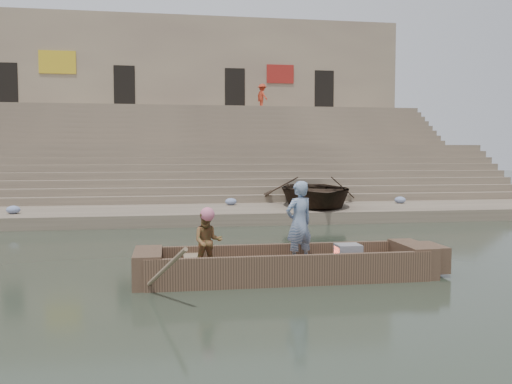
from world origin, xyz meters
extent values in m
plane|color=#253024|center=(0.00, 0.00, 0.00)|extent=(120.00, 120.00, 0.00)
cube|color=gray|center=(0.00, 8.00, 0.20)|extent=(32.00, 4.00, 0.40)
cube|color=gray|center=(0.00, 15.50, 1.40)|extent=(32.00, 3.00, 2.80)
cube|color=gray|center=(0.00, 22.50, 2.60)|extent=(32.00, 3.00, 5.20)
cube|color=gray|center=(0.00, 10.25, 0.35)|extent=(32.00, 0.50, 0.70)
cube|color=gray|center=(0.00, 10.75, 0.50)|extent=(32.00, 0.50, 1.00)
cube|color=gray|center=(0.00, 11.25, 0.65)|extent=(32.00, 0.50, 1.30)
cube|color=gray|center=(0.00, 11.75, 0.80)|extent=(32.00, 0.50, 1.60)
cube|color=gray|center=(0.00, 12.25, 0.95)|extent=(32.00, 0.50, 1.90)
cube|color=gray|center=(0.00, 12.75, 1.10)|extent=(32.00, 0.50, 2.20)
cube|color=gray|center=(0.00, 13.25, 1.25)|extent=(32.00, 0.50, 2.50)
cube|color=gray|center=(0.00, 13.75, 1.40)|extent=(32.00, 0.50, 2.80)
cube|color=gray|center=(0.00, 17.25, 1.55)|extent=(32.00, 0.50, 3.10)
cube|color=gray|center=(0.00, 17.75, 1.70)|extent=(32.00, 0.50, 3.40)
cube|color=gray|center=(0.00, 18.25, 1.85)|extent=(32.00, 0.50, 3.70)
cube|color=gray|center=(0.00, 18.75, 2.00)|extent=(32.00, 0.50, 4.00)
cube|color=gray|center=(0.00, 19.25, 2.15)|extent=(32.00, 0.50, 4.30)
cube|color=gray|center=(0.00, 19.75, 2.30)|extent=(32.00, 0.50, 4.60)
cube|color=gray|center=(0.00, 20.25, 2.45)|extent=(32.00, 0.50, 4.90)
cube|color=gray|center=(0.00, 20.75, 2.60)|extent=(32.00, 0.50, 5.20)
cube|color=tan|center=(0.00, 26.50, 5.60)|extent=(32.00, 5.00, 11.20)
cube|color=black|center=(-9.00, 24.05, 6.60)|extent=(1.30, 0.18, 2.60)
cube|color=black|center=(-2.00, 24.05, 6.60)|extent=(1.30, 0.18, 2.60)
cube|color=black|center=(5.00, 24.05, 6.60)|extent=(1.30, 0.18, 2.60)
cube|color=black|center=(11.00, 24.05, 6.60)|extent=(1.30, 0.18, 2.60)
cube|color=gold|center=(-6.00, 23.98, 8.00)|extent=(2.20, 0.10, 1.40)
cube|color=maroon|center=(8.00, 23.98, 7.60)|extent=(1.80, 0.10, 1.20)
cube|color=brown|center=(2.85, -1.50, 0.11)|extent=(5.00, 1.30, 0.22)
cube|color=brown|center=(2.85, -2.12, 0.28)|extent=(5.20, 0.12, 0.56)
cube|color=brown|center=(2.85, -0.88, 0.28)|extent=(5.20, 0.12, 0.56)
cube|color=brown|center=(0.30, -1.50, 0.30)|extent=(0.50, 1.30, 0.60)
cube|color=brown|center=(5.40, -1.50, 0.30)|extent=(0.50, 1.30, 0.60)
cube|color=brown|center=(5.80, -1.50, 0.32)|extent=(0.35, 0.90, 0.50)
cube|color=#937A5B|center=(1.10, -1.50, 0.40)|extent=(0.30, 1.20, 0.08)
cylinder|color=#937A5B|center=(0.45, -2.40, 0.30)|extent=(1.03, 2.10, 1.36)
sphere|color=#DF6E8B|center=(1.37, -1.68, 1.27)|extent=(0.26, 0.26, 0.26)
imported|color=navy|center=(3.15, -1.34, 1.03)|extent=(0.70, 0.59, 1.62)
imported|color=#226724|center=(1.37, -1.68, 0.77)|extent=(0.55, 0.44, 1.11)
cube|color=gray|center=(4.08, -1.50, 0.42)|extent=(0.46, 0.42, 0.40)
cube|color=#E5593F|center=(3.87, -1.50, 0.42)|extent=(0.04, 0.34, 0.32)
imported|color=#2D2116|center=(6.08, 8.30, 0.96)|extent=(4.44, 5.78, 1.11)
imported|color=#BB371F|center=(6.58, 22.67, 5.99)|extent=(0.92, 1.16, 1.57)
ellipsoid|color=#3F5999|center=(-4.35, 7.31, 0.53)|extent=(0.44, 0.44, 0.26)
ellipsoid|color=#3F5999|center=(3.04, 9.22, 0.53)|extent=(0.44, 0.44, 0.26)
ellipsoid|color=#3F5999|center=(5.70, 7.30, 0.53)|extent=(0.44, 0.44, 0.26)
ellipsoid|color=#3F5999|center=(9.76, 8.89, 0.53)|extent=(0.44, 0.44, 0.26)
camera|label=1|loc=(0.69, -11.42, 2.35)|focal=38.14mm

